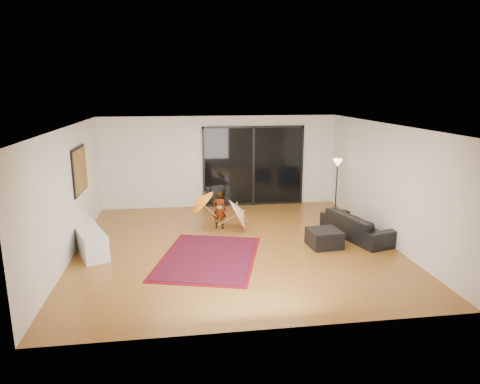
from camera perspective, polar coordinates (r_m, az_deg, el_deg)
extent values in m
plane|color=#AC732F|center=(9.76, -0.58, -7.19)|extent=(7.00, 7.00, 0.00)
plane|color=white|center=(9.16, -0.62, 8.82)|extent=(7.00, 7.00, 0.00)
plane|color=silver|center=(12.78, -2.65, 4.05)|extent=(7.00, 0.00, 7.00)
plane|color=silver|center=(6.05, 3.78, -6.82)|extent=(7.00, 0.00, 7.00)
plane|color=silver|center=(9.57, -21.85, -0.14)|extent=(0.00, 7.00, 7.00)
plane|color=silver|center=(10.41, 18.89, 1.14)|extent=(0.00, 7.00, 7.00)
cube|color=black|center=(12.91, 1.80, 3.48)|extent=(3.00, 0.04, 2.40)
cube|color=black|center=(12.73, 1.85, 8.65)|extent=(3.06, 0.06, 0.06)
cube|color=black|center=(13.14, 1.77, -1.57)|extent=(3.06, 0.06, 0.06)
cube|color=black|center=(12.89, 1.81, 3.46)|extent=(0.06, 0.06, 2.40)
cube|color=black|center=(10.46, -20.61, 2.74)|extent=(0.02, 1.28, 1.08)
cube|color=#1F4D29|center=(10.46, -20.51, 2.75)|extent=(0.03, 1.18, 0.98)
cube|color=white|center=(10.01, -19.62, -5.84)|extent=(1.17, 1.95, 0.53)
cube|color=#424244|center=(10.11, -19.51, -6.37)|extent=(0.33, 0.33, 0.29)
cube|color=#5A0712|center=(9.12, -4.20, -8.71)|extent=(2.58, 3.11, 0.01)
cube|color=#620910|center=(9.12, -4.20, -8.67)|extent=(2.39, 2.92, 0.02)
imported|color=black|center=(10.60, 15.35, -4.32)|extent=(1.28, 2.12, 0.58)
cube|color=black|center=(9.85, 11.16, -6.05)|extent=(0.74, 0.74, 0.39)
cylinder|color=black|center=(12.38, 12.53, -2.91)|extent=(0.27, 0.27, 0.03)
cylinder|color=black|center=(12.20, 12.70, 0.32)|extent=(0.04, 0.04, 1.46)
cone|color=#FFD899|center=(12.06, 12.88, 3.80)|extent=(0.27, 0.27, 0.21)
imported|color=#999999|center=(10.81, -2.78, -2.43)|extent=(0.39, 0.30, 0.96)
cone|color=orange|center=(10.66, -5.72, -1.30)|extent=(0.67, 0.76, 0.65)
cylinder|color=#A38146|center=(10.75, -5.68, -3.03)|extent=(0.36, 0.02, 0.38)
cylinder|color=#A38146|center=(10.63, -5.73, -0.75)|extent=(0.05, 0.02, 0.05)
cone|color=silver|center=(10.73, 0.49, -2.41)|extent=(0.58, 0.87, 0.86)
cylinder|color=#A38146|center=(10.84, 0.48, -4.29)|extent=(0.50, 0.02, 0.28)
cylinder|color=#A38146|center=(10.70, 0.49, -1.82)|extent=(0.06, 0.02, 0.04)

